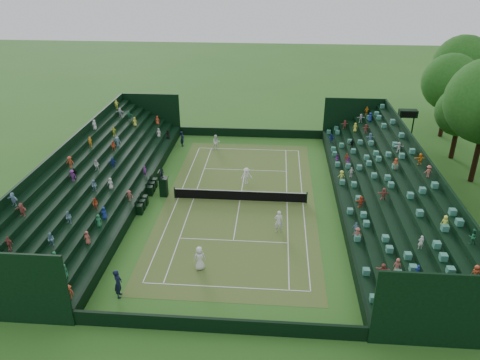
{
  "coord_description": "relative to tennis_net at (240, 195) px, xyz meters",
  "views": [
    {
      "loc": [
        2.84,
        -35.98,
        19.53
      ],
      "look_at": [
        0.0,
        0.0,
        2.0
      ],
      "focal_mm": 35.0,
      "sensor_mm": 36.0,
      "label": 1
    }
  ],
  "objects": [
    {
      "name": "court_surface",
      "position": [
        0.0,
        0.0,
        -0.52
      ],
      "size": [
        12.97,
        26.77,
        0.01
      ],
      "primitive_type": "cube",
      "color": "#397527",
      "rests_on": "ground"
    },
    {
      "name": "line_judge_north",
      "position": [
        -7.45,
        12.32,
        0.34
      ],
      "size": [
        0.45,
        0.66,
        1.74
      ],
      "primitive_type": "imported",
      "rotation": [
        0.0,
        0.0,
        1.62
      ],
      "color": "black",
      "rests_on": "ground"
    },
    {
      "name": "perimeter_wall_north",
      "position": [
        0.0,
        15.88,
        -0.03
      ],
      "size": [
        17.17,
        0.2,
        1.0
      ],
      "primitive_type": "cube",
      "color": "black",
      "rests_on": "ground"
    },
    {
      "name": "tennis_net",
      "position": [
        0.0,
        0.0,
        0.0
      ],
      "size": [
        11.67,
        0.1,
        1.06
      ],
      "color": "black",
      "rests_on": "ground"
    },
    {
      "name": "north_grandstand",
      "position": [
        12.66,
        0.0,
        1.02
      ],
      "size": [
        6.6,
        32.0,
        4.9
      ],
      "color": "black",
      "rests_on": "ground"
    },
    {
      "name": "scoreboard_tower",
      "position": [
        17.75,
        16.0,
        2.62
      ],
      "size": [
        2.0,
        1.0,
        3.7
      ],
      "color": "black",
      "rests_on": "ground"
    },
    {
      "name": "courtside_chairs",
      "position": [
        -8.15,
        -0.48,
        -0.07
      ],
      "size": [
        0.56,
        5.53,
        1.22
      ],
      "color": "black",
      "rests_on": "ground"
    },
    {
      "name": "ground",
      "position": [
        0.0,
        0.0,
        -0.53
      ],
      "size": [
        160.0,
        160.0,
        0.0
      ],
      "primitive_type": "plane",
      "color": "#2E6520",
      "rests_on": "ground"
    },
    {
      "name": "umpire_chair",
      "position": [
        -6.85,
        0.38,
        0.61
      ],
      "size": [
        0.84,
        0.84,
        2.65
      ],
      "color": "black",
      "rests_on": "ground"
    },
    {
      "name": "player_far_east",
      "position": [
        0.35,
        3.39,
        0.29
      ],
      "size": [
        1.16,
        0.83,
        1.62
      ],
      "primitive_type": "imported",
      "rotation": [
        0.0,
        0.0,
        0.23
      ],
      "color": "white",
      "rests_on": "ground"
    },
    {
      "name": "perimeter_wall_east",
      "position": [
        8.48,
        0.0,
        -0.03
      ],
      "size": [
        0.2,
        31.77,
        1.0
      ],
      "primitive_type": "cube",
      "color": "black",
      "rests_on": "ground"
    },
    {
      "name": "perimeter_wall_west",
      "position": [
        -8.48,
        0.0,
        -0.03
      ],
      "size": [
        0.2,
        31.77,
        1.0
      ],
      "primitive_type": "cube",
      "color": "black",
      "rests_on": "ground"
    },
    {
      "name": "player_near_west",
      "position": [
        -1.96,
        -10.05,
        0.35
      ],
      "size": [
        1.0,
        0.82,
        1.75
      ],
      "primitive_type": "imported",
      "rotation": [
        0.0,
        0.0,
        3.5
      ],
      "color": "white",
      "rests_on": "ground"
    },
    {
      "name": "south_grandstand",
      "position": [
        -12.66,
        0.0,
        1.02
      ],
      "size": [
        6.6,
        32.0,
        4.9
      ],
      "color": "black",
      "rests_on": "ground"
    },
    {
      "name": "player_far_west",
      "position": [
        -3.54,
        11.56,
        0.33
      ],
      "size": [
        1.0,
        0.88,
        1.72
      ],
      "primitive_type": "imported",
      "rotation": [
        0.0,
        0.0,
        0.32
      ],
      "color": "white",
      "rests_on": "ground"
    },
    {
      "name": "perimeter_wall_south",
      "position": [
        0.0,
        -15.88,
        -0.03
      ],
      "size": [
        17.17,
        0.2,
        1.0
      ],
      "primitive_type": "cube",
      "color": "black",
      "rests_on": "ground"
    },
    {
      "name": "line_judge_south",
      "position": [
        -6.58,
        -13.27,
        0.46
      ],
      "size": [
        0.57,
        0.78,
        1.98
      ],
      "primitive_type": "imported",
      "rotation": [
        0.0,
        0.0,
        1.71
      ],
      "color": "black",
      "rests_on": "ground"
    },
    {
      "name": "player_near_east",
      "position": [
        3.38,
        -4.84,
        0.41
      ],
      "size": [
        0.69,
        0.46,
        1.86
      ],
      "primitive_type": "imported",
      "rotation": [
        0.0,
        0.0,
        3.16
      ],
      "color": "silver",
      "rests_on": "ground"
    }
  ]
}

